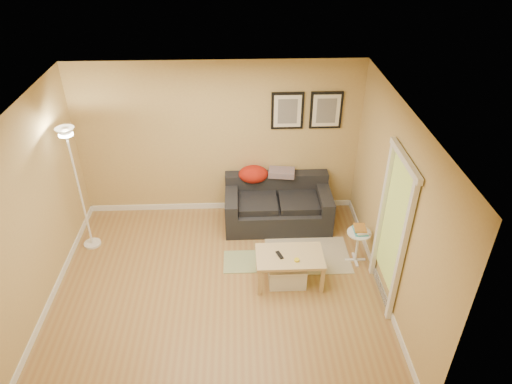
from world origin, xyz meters
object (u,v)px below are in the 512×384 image
book_stack (360,229)px  side_table (357,247)px  sofa (278,204)px  storage_bin (287,273)px  floor_lamp (80,194)px  coffee_table (289,268)px

book_stack → side_table: bearing=-150.3°
sofa → side_table: bearing=-42.6°
storage_bin → book_stack: book_stack is taller
sofa → storage_bin: size_ratio=3.22×
sofa → floor_lamp: size_ratio=0.85×
side_table → floor_lamp: 4.11m
book_stack → floor_lamp: size_ratio=0.12×
storage_bin → book_stack: 1.24m
sofa → side_table: size_ratio=3.22×
side_table → floor_lamp: floor_lamp is taller
sofa → floor_lamp: bearing=-171.1°
sofa → coffee_table: 1.39m
floor_lamp → storage_bin: bearing=-17.9°
coffee_table → storage_bin: (-0.03, -0.03, -0.07)m
side_table → storage_bin: bearing=-158.6°
coffee_table → floor_lamp: bearing=175.8°
book_stack → sofa: bearing=120.7°
storage_bin → floor_lamp: (-2.95, 0.96, 0.78)m
side_table → floor_lamp: bearing=172.3°
floor_lamp → sofa: bearing=8.9°
storage_bin → side_table: (1.07, 0.42, 0.10)m
coffee_table → floor_lamp: 3.20m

